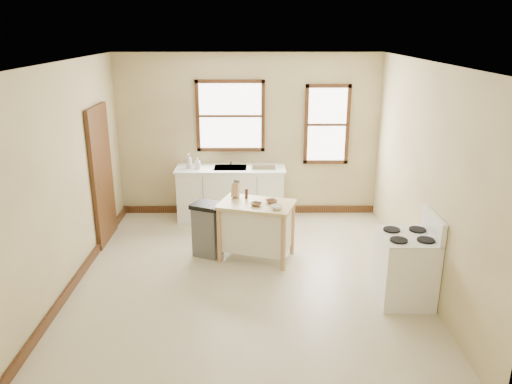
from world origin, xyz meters
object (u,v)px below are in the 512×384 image
at_px(pepper_grinder, 246,193).
at_px(gas_stove, 406,258).
at_px(knife_block, 236,191).
at_px(bowl_a, 256,204).
at_px(soap_bottle_b, 198,163).
at_px(bowl_b, 272,201).
at_px(trash_bin, 208,229).
at_px(kitchen_island, 256,231).
at_px(bowl_c, 277,207).
at_px(dish_rack, 264,165).
at_px(soap_bottle_a, 189,161).

distance_m(pepper_grinder, gas_stove, 2.40).
distance_m(knife_block, bowl_a, 0.46).
xyz_separation_m(soap_bottle_b, bowl_b, (1.19, -1.49, -0.16)).
distance_m(bowl_a, trash_bin, 0.86).
height_order(kitchen_island, knife_block, knife_block).
bearing_deg(bowl_b, bowl_c, -75.93).
relative_size(bowl_b, bowl_c, 0.99).
distance_m(kitchen_island, bowl_c, 0.57).
bearing_deg(bowl_c, soap_bottle_b, 125.89).
xyz_separation_m(kitchen_island, bowl_c, (0.27, -0.23, 0.45)).
bearing_deg(dish_rack, bowl_a, -96.33).
bearing_deg(gas_stove, kitchen_island, 146.93).
xyz_separation_m(soap_bottle_a, bowl_b, (1.34, -1.52, -0.18)).
xyz_separation_m(soap_bottle_b, gas_stove, (2.77, -2.67, -0.46)).
bearing_deg(knife_block, pepper_grinder, 0.42).
height_order(dish_rack, bowl_b, dish_rack).
bearing_deg(bowl_c, kitchen_island, 139.77).
distance_m(kitchen_island, trash_bin, 0.71).
distance_m(bowl_a, gas_stove, 2.11).
xyz_separation_m(knife_block, bowl_c, (0.57, -0.49, -0.07)).
height_order(soap_bottle_a, trash_bin, soap_bottle_a).
relative_size(soap_bottle_a, knife_block, 1.25).
distance_m(soap_bottle_a, knife_block, 1.53).
relative_size(soap_bottle_a, gas_stove, 0.22).
relative_size(bowl_a, bowl_c, 0.95).
bearing_deg(soap_bottle_a, gas_stove, -19.94).
relative_size(bowl_a, gas_stove, 0.14).
height_order(knife_block, trash_bin, knife_block).
height_order(knife_block, bowl_c, knife_block).
bearing_deg(trash_bin, gas_stove, -4.33).
distance_m(soap_bottle_b, dish_rack, 1.11).
xyz_separation_m(kitchen_island, bowl_b, (0.21, 0.01, 0.44)).
bearing_deg(soap_bottle_b, soap_bottle_a, 168.35).
bearing_deg(pepper_grinder, bowl_c, -46.36).
relative_size(bowl_a, trash_bin, 0.19).
distance_m(bowl_b, trash_bin, 1.03).
bearing_deg(bowl_a, gas_stove, -30.82).
bearing_deg(trash_bin, dish_rack, 82.21).
distance_m(dish_rack, bowl_b, 1.52).
relative_size(dish_rack, kitchen_island, 0.40).
distance_m(kitchen_island, gas_stove, 2.14).
height_order(soap_bottle_a, dish_rack, soap_bottle_a).
xyz_separation_m(dish_rack, gas_stove, (1.66, -2.69, -0.41)).
relative_size(dish_rack, pepper_grinder, 2.75).
bearing_deg(soap_bottle_b, bowl_a, -58.08).
relative_size(bowl_b, trash_bin, 0.20).
bearing_deg(gas_stove, soap_bottle_b, 136.08).
xyz_separation_m(pepper_grinder, bowl_a, (0.14, -0.30, -0.06)).
bearing_deg(bowl_a, knife_block, 130.09).
height_order(bowl_a, bowl_c, bowl_c).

